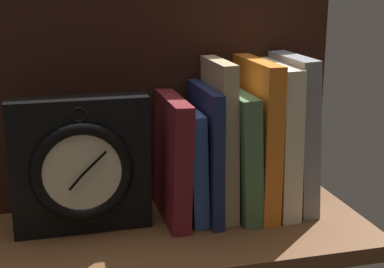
% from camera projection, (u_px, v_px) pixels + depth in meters
% --- Properties ---
extents(ground_plane, '(0.62, 0.27, 0.03)m').
position_uv_depth(ground_plane, '(171.00, 236.00, 0.87)').
color(ground_plane, brown).
extents(back_panel, '(0.62, 0.01, 0.37)m').
position_uv_depth(back_panel, '(153.00, 94.00, 0.94)').
color(back_panel, black).
rests_on(back_panel, ground_plane).
extents(book_maroon_dawkins, '(0.03, 0.15, 0.20)m').
position_uv_depth(book_maroon_dawkins, '(172.00, 159.00, 0.89)').
color(book_maroon_dawkins, maroon).
rests_on(book_maroon_dawkins, ground_plane).
extents(book_blue_modern, '(0.03, 0.12, 0.18)m').
position_uv_depth(book_blue_modern, '(191.00, 163.00, 0.90)').
color(book_blue_modern, '#2D4C8E').
rests_on(book_blue_modern, ground_plane).
extents(book_navy_bierce, '(0.02, 0.15, 0.21)m').
position_uv_depth(book_navy_bierce, '(205.00, 152.00, 0.90)').
color(book_navy_bierce, '#192147').
rests_on(book_navy_bierce, ground_plane).
extents(book_tan_shortstories, '(0.03, 0.12, 0.25)m').
position_uv_depth(book_tan_shortstories, '(220.00, 139.00, 0.90)').
color(book_tan_shortstories, tan).
rests_on(book_tan_shortstories, ground_plane).
extents(book_green_romantic, '(0.04, 0.16, 0.20)m').
position_uv_depth(book_green_romantic, '(237.00, 152.00, 0.91)').
color(book_green_romantic, '#476B44').
rests_on(book_green_romantic, ground_plane).
extents(book_orange_pandolfini, '(0.03, 0.16, 0.25)m').
position_uv_depth(book_orange_pandolfini, '(256.00, 137.00, 0.92)').
color(book_orange_pandolfini, orange).
rests_on(book_orange_pandolfini, ground_plane).
extents(book_cream_twain, '(0.04, 0.16, 0.24)m').
position_uv_depth(book_cream_twain, '(274.00, 137.00, 0.92)').
color(book_cream_twain, beige).
rests_on(book_cream_twain, ground_plane).
extents(book_gray_chess, '(0.04, 0.14, 0.25)m').
position_uv_depth(book_gray_chess, '(293.00, 133.00, 0.93)').
color(book_gray_chess, gray).
rests_on(book_gray_chess, ground_plane).
extents(framed_clock, '(0.20, 0.06, 0.20)m').
position_uv_depth(framed_clock, '(81.00, 166.00, 0.84)').
color(framed_clock, black).
rests_on(framed_clock, ground_plane).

